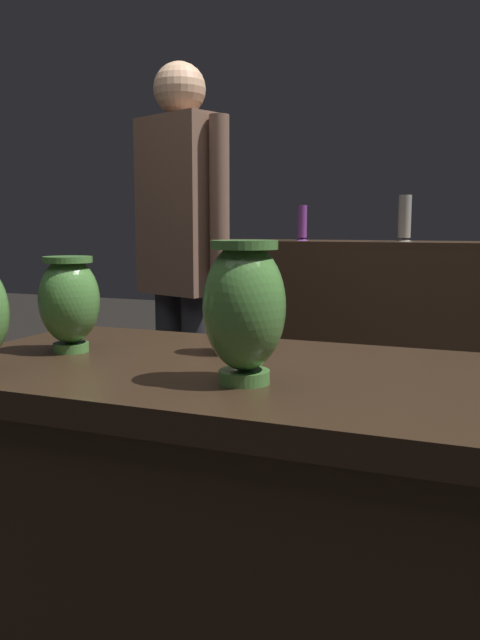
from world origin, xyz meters
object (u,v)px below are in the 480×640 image
visitor_near_left (182,251)px  vase_left_accent (227,319)px  shelf_vase_center (405,219)px  shelf_vase_left (302,224)px  vase_tall_behind (69,300)px  vase_centerpiece (244,307)px

visitor_near_left → vase_left_accent: bearing=143.2°
vase_left_accent → shelf_vase_center: bearing=88.2°
vase_left_accent → shelf_vase_center: (0.07, 2.10, 0.23)m
shelf_vase_center → shelf_vase_left: 0.52m
visitor_near_left → shelf_vase_left: bearing=-75.4°
vase_left_accent → vase_tall_behind: bearing=-160.8°
vase_tall_behind → shelf_vase_left: (-0.14, 2.17, 0.16)m
vase_centerpiece → shelf_vase_left: size_ratio=1.33×
shelf_vase_left → visitor_near_left: bearing=-96.4°
vase_left_accent → visitor_near_left: 1.10m
vase_tall_behind → visitor_near_left: visitor_near_left is taller
vase_centerpiece → vase_left_accent: vase_centerpiece is taller
vase_centerpiece → vase_left_accent: 0.27m
shelf_vase_left → vase_centerpiece: bearing=-75.7°
vase_centerpiece → shelf_vase_left: bearing=104.3°
vase_tall_behind → shelf_vase_center: 2.25m
vase_centerpiece → vase_left_accent: (-0.13, 0.23, -0.06)m
visitor_near_left → shelf_vase_center: bearing=-97.8°
vase_tall_behind → visitor_near_left: (-0.26, 1.04, 0.06)m
vase_tall_behind → shelf_vase_left: bearing=93.6°
shelf_vase_center → visitor_near_left: visitor_near_left is taller
vase_centerpiece → shelf_vase_center: shelf_vase_center is taller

